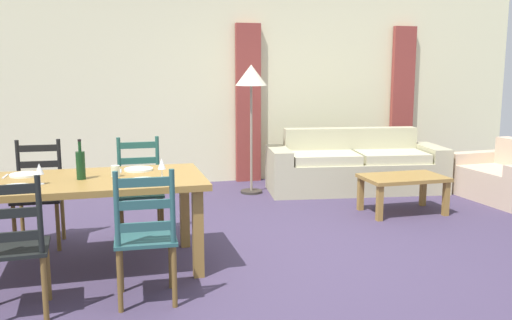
{
  "coord_description": "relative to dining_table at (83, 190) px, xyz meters",
  "views": [
    {
      "loc": [
        -1.34,
        -4.4,
        1.63
      ],
      "look_at": [
        -0.0,
        0.59,
        0.75
      ],
      "focal_mm": 39.03,
      "sensor_mm": 36.0,
      "label": 1
    }
  ],
  "objects": [
    {
      "name": "curtain_panel_left",
      "position": [
        2.13,
        3.07,
        0.44
      ],
      "size": [
        0.35,
        0.08,
        2.2
      ],
      "primitive_type": "cube",
      "color": "brown",
      "rests_on": "ground_plane"
    },
    {
      "name": "wine_glass_near_left",
      "position": [
        -0.3,
        -0.13,
        0.2
      ],
      "size": [
        0.06,
        0.06,
        0.16
      ],
      "color": "white",
      "rests_on": "dining_table"
    },
    {
      "name": "dining_chair_near_left",
      "position": [
        -0.41,
        -0.77,
        -0.19
      ],
      "size": [
        0.43,
        0.42,
        0.96
      ],
      "color": "black",
      "rests_on": "ground_plane"
    },
    {
      "name": "coffee_table",
      "position": [
        3.36,
        0.92,
        -0.31
      ],
      "size": [
        0.9,
        0.56,
        0.42
      ],
      "color": "olive",
      "rests_on": "ground_plane"
    },
    {
      "name": "dining_table",
      "position": [
        0.0,
        0.0,
        0.0
      ],
      "size": [
        1.9,
        0.96,
        0.75
      ],
      "color": "olive",
      "rests_on": "ground_plane"
    },
    {
      "name": "armchair_upholstered",
      "position": [
        4.95,
        1.18,
        -0.41
      ],
      "size": [
        0.87,
        1.21,
        0.72
      ],
      "color": "#CCB195",
      "rests_on": "ground_plane"
    },
    {
      "name": "dining_chair_near_right",
      "position": [
        0.43,
        -0.77,
        -0.19
      ],
      "size": [
        0.44,
        0.42,
        0.96
      ],
      "color": "#265151",
      "rests_on": "ground_plane"
    },
    {
      "name": "dinner_plate_near_left",
      "position": [
        -0.45,
        -0.25,
        0.1
      ],
      "size": [
        0.24,
        0.24,
        0.02
      ],
      "primitive_type": "cylinder",
      "color": "white",
      "rests_on": "dining_table"
    },
    {
      "name": "curtain_panel_right",
      "position": [
        4.53,
        3.07,
        0.44
      ],
      "size": [
        0.35,
        0.08,
        2.2
      ],
      "primitive_type": "cube",
      "color": "brown",
      "rests_on": "ground_plane"
    },
    {
      "name": "dining_chair_far_right",
      "position": [
        0.48,
        0.75,
        -0.19
      ],
      "size": [
        0.42,
        0.4,
        0.96
      ],
      "color": "#25584B",
      "rests_on": "ground_plane"
    },
    {
      "name": "fork_far_left",
      "position": [
        -0.6,
        0.25,
        0.09
      ],
      "size": [
        0.03,
        0.17,
        0.01
      ],
      "primitive_type": "cube",
      "rotation": [
        0.0,
        0.0,
        -0.06
      ],
      "color": "silver",
      "rests_on": "dining_table"
    },
    {
      "name": "wine_bottle",
      "position": [
        -0.01,
        -0.02,
        0.2
      ],
      "size": [
        0.07,
        0.07,
        0.32
      ],
      "color": "#143819",
      "rests_on": "dining_table"
    },
    {
      "name": "wine_glass_near_right",
      "position": [
        0.61,
        -0.15,
        0.2
      ],
      "size": [
        0.06,
        0.06,
        0.16
      ],
      "color": "white",
      "rests_on": "dining_table"
    },
    {
      "name": "dinner_plate_far_left",
      "position": [
        -0.45,
        0.25,
        0.1
      ],
      "size": [
        0.24,
        0.24,
        0.02
      ],
      "primitive_type": "cylinder",
      "color": "white",
      "rests_on": "dining_table"
    },
    {
      "name": "dinner_plate_far_right",
      "position": [
        0.45,
        0.25,
        0.1
      ],
      "size": [
        0.24,
        0.24,
        0.02
      ],
      "primitive_type": "cylinder",
      "color": "white",
      "rests_on": "dining_table"
    },
    {
      "name": "dining_chair_far_left",
      "position": [
        -0.42,
        0.78,
        -0.19
      ],
      "size": [
        0.44,
        0.42,
        0.96
      ],
      "color": "black",
      "rests_on": "ground_plane"
    },
    {
      "name": "fork_far_right",
      "position": [
        0.3,
        0.25,
        0.09
      ],
      "size": [
        0.02,
        0.17,
        0.01
      ],
      "primitive_type": "cube",
      "rotation": [
        0.0,
        0.0,
        -0.03
      ],
      "color": "silver",
      "rests_on": "dining_table"
    },
    {
      "name": "dinner_plate_near_right",
      "position": [
        0.45,
        -0.25,
        0.1
      ],
      "size": [
        0.24,
        0.24,
        0.02
      ],
      "primitive_type": "cylinder",
      "color": "white",
      "rests_on": "dining_table"
    },
    {
      "name": "fork_near_right",
      "position": [
        0.3,
        -0.25,
        0.09
      ],
      "size": [
        0.02,
        0.17,
        0.01
      ],
      "primitive_type": "cube",
      "rotation": [
        0.0,
        0.0,
        -0.03
      ],
      "color": "silver",
      "rests_on": "dining_table"
    },
    {
      "name": "wall_far",
      "position": [
        1.55,
        3.21,
        0.69
      ],
      "size": [
        9.6,
        0.16,
        2.7
      ],
      "primitive_type": "cube",
      "color": "beige",
      "rests_on": "ground_plane"
    },
    {
      "name": "coffee_cup_primary",
      "position": [
        0.26,
        0.02,
        0.13
      ],
      "size": [
        0.07,
        0.07,
        0.09
      ],
      "primitive_type": "cylinder",
      "color": "beige",
      "rests_on": "dining_table"
    },
    {
      "name": "ground_plane",
      "position": [
        1.55,
        -0.09,
        -0.67
      ],
      "size": [
        9.6,
        9.6,
        0.02
      ],
      "primitive_type": "cube",
      "color": "#3F344F"
    },
    {
      "name": "couch",
      "position": [
        3.34,
        2.14,
        -0.37
      ],
      "size": [
        2.37,
        1.11,
        0.8
      ],
      "color": "#B1AC89",
      "rests_on": "ground_plane"
    },
    {
      "name": "standing_lamp",
      "position": [
        1.98,
        2.32,
        0.75
      ],
      "size": [
        0.4,
        0.4,
        1.64
      ],
      "color": "#332D28",
      "rests_on": "ground_plane"
    }
  ]
}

